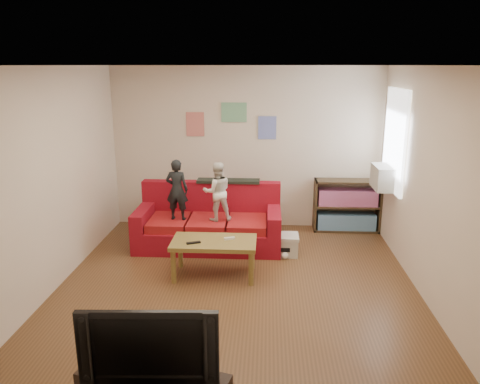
# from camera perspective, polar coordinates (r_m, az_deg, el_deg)

# --- Properties ---
(room_shell) EXTENTS (4.52, 5.02, 2.72)m
(room_shell) POSITION_cam_1_polar(r_m,az_deg,el_deg) (5.45, -0.50, 0.84)
(room_shell) COLOR brown
(room_shell) RESTS_ON ground
(sofa) EXTENTS (2.19, 1.01, 0.96)m
(sofa) POSITION_cam_1_polar(r_m,az_deg,el_deg) (7.25, -3.75, -3.97)
(sofa) COLOR maroon
(sofa) RESTS_ON ground
(child_a) EXTENTS (0.35, 0.25, 0.92)m
(child_a) POSITION_cam_1_polar(r_m,az_deg,el_deg) (6.98, -7.69, 0.28)
(child_a) COLOR black
(child_a) RESTS_ON sofa
(child_b) EXTENTS (0.50, 0.44, 0.88)m
(child_b) POSITION_cam_1_polar(r_m,az_deg,el_deg) (6.90, -2.79, 0.05)
(child_b) COLOR silver
(child_b) RESTS_ON sofa
(coffee_table) EXTENTS (1.10, 0.61, 0.50)m
(coffee_table) POSITION_cam_1_polar(r_m,az_deg,el_deg) (6.16, -3.19, -6.53)
(coffee_table) COLOR olive
(coffee_table) RESTS_ON ground
(remote) EXTENTS (0.19, 0.11, 0.02)m
(remote) POSITION_cam_1_polar(r_m,az_deg,el_deg) (6.05, -5.69, -6.17)
(remote) COLOR black
(remote) RESTS_ON coffee_table
(game_controller) EXTENTS (0.14, 0.09, 0.03)m
(game_controller) POSITION_cam_1_polar(r_m,az_deg,el_deg) (6.15, -1.29, -5.67)
(game_controller) COLOR silver
(game_controller) RESTS_ON coffee_table
(bookshelf) EXTENTS (1.09, 0.33, 0.87)m
(bookshelf) POSITION_cam_1_polar(r_m,az_deg,el_deg) (8.02, 12.87, -1.93)
(bookshelf) COLOR #3B2D1C
(bookshelf) RESTS_ON ground
(window) EXTENTS (0.04, 1.08, 1.48)m
(window) POSITION_cam_1_polar(r_m,az_deg,el_deg) (7.24, 18.35, 6.01)
(window) COLOR white
(window) RESTS_ON room_shell
(ac_unit) EXTENTS (0.28, 0.55, 0.35)m
(ac_unit) POSITION_cam_1_polar(r_m,az_deg,el_deg) (7.31, 17.08, 1.72)
(ac_unit) COLOR #B7B2A3
(ac_unit) RESTS_ON window
(artwork_left) EXTENTS (0.30, 0.01, 0.40)m
(artwork_left) POSITION_cam_1_polar(r_m,az_deg,el_deg) (7.90, -5.49, 8.23)
(artwork_left) COLOR #D87266
(artwork_left) RESTS_ON room_shell
(artwork_center) EXTENTS (0.42, 0.01, 0.32)m
(artwork_center) POSITION_cam_1_polar(r_m,az_deg,el_deg) (7.81, -0.74, 9.68)
(artwork_center) COLOR #72B27F
(artwork_center) RESTS_ON room_shell
(artwork_right) EXTENTS (0.30, 0.01, 0.38)m
(artwork_right) POSITION_cam_1_polar(r_m,az_deg,el_deg) (7.81, 3.33, 7.82)
(artwork_right) COLOR #727FCC
(artwork_right) RESTS_ON room_shell
(file_box) EXTENTS (0.44, 0.34, 0.31)m
(file_box) POSITION_cam_1_polar(r_m,az_deg,el_deg) (6.93, 5.27, -6.40)
(file_box) COLOR beige
(file_box) RESTS_ON ground
(television) EXTENTS (1.03, 0.19, 0.59)m
(television) POSITION_cam_1_polar(r_m,az_deg,el_deg) (3.70, -10.81, -17.31)
(television) COLOR black
(television) RESTS_ON tv_stand
(tissue) EXTENTS (0.13, 0.13, 0.11)m
(tissue) POSITION_cam_1_polar(r_m,az_deg,el_deg) (6.83, 5.49, -7.69)
(tissue) COLOR white
(tissue) RESTS_ON ground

